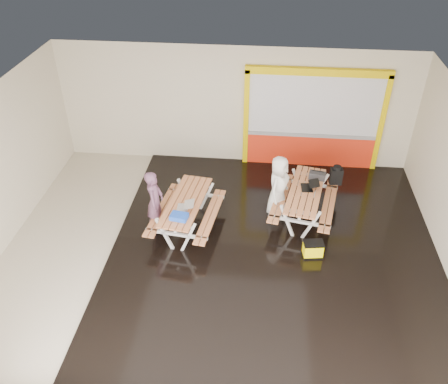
# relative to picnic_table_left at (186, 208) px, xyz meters

# --- Properties ---
(room) EXTENTS (10.02, 8.02, 3.52)m
(room) POSITION_rel_picnic_table_left_xyz_m (0.88, -0.65, 1.10)
(room) COLOR beige
(room) RESTS_ON ground
(deck) EXTENTS (7.50, 7.98, 0.05)m
(deck) POSITION_rel_picnic_table_left_xyz_m (2.13, -0.65, -0.63)
(deck) COLOR black
(deck) RESTS_ON room
(kiosk) EXTENTS (3.88, 0.16, 3.00)m
(kiosk) POSITION_rel_picnic_table_left_xyz_m (3.08, 3.28, 0.79)
(kiosk) COLOR red
(kiosk) RESTS_ON room
(picnic_table_left) EXTENTS (1.71, 2.31, 0.86)m
(picnic_table_left) POSITION_rel_picnic_table_left_xyz_m (0.00, 0.00, 0.00)
(picnic_table_left) COLOR #D48554
(picnic_table_left) RESTS_ON deck
(picnic_table_right) EXTENTS (1.84, 2.39, 0.86)m
(picnic_table_right) POSITION_rel_picnic_table_left_xyz_m (2.84, 0.73, 0.00)
(picnic_table_right) COLOR #D48554
(picnic_table_right) RESTS_ON deck
(person_left) EXTENTS (0.39, 0.59, 1.61)m
(person_left) POSITION_rel_picnic_table_left_xyz_m (-0.71, -0.16, 0.24)
(person_left) COLOR #664059
(person_left) RESTS_ON deck
(person_right) EXTENTS (0.75, 0.91, 1.59)m
(person_right) POSITION_rel_picnic_table_left_xyz_m (2.17, 0.79, 0.24)
(person_right) COLOR white
(person_right) RESTS_ON deck
(laptop_left) EXTENTS (0.42, 0.39, 0.17)m
(laptop_left) POSITION_rel_picnic_table_left_xyz_m (0.03, -0.31, 0.26)
(laptop_left) COLOR silver
(laptop_left) RESTS_ON picnic_table_left
(laptop_right) EXTENTS (0.45, 0.40, 0.18)m
(laptop_right) POSITION_rel_picnic_table_left_xyz_m (2.92, 0.82, 0.26)
(laptop_right) COLOR black
(laptop_right) RESTS_ON picnic_table_right
(blue_pouch) EXTENTS (0.42, 0.33, 0.11)m
(blue_pouch) POSITION_rel_picnic_table_left_xyz_m (-0.04, -0.68, 0.26)
(blue_pouch) COLOR blue
(blue_pouch) RESTS_ON picnic_table_left
(toolbox) EXTENTS (0.44, 0.28, 0.24)m
(toolbox) POSITION_rel_picnic_table_left_xyz_m (3.14, 1.26, 0.30)
(toolbox) COLOR black
(toolbox) RESTS_ON picnic_table_right
(backpack) EXTENTS (0.33, 0.23, 0.53)m
(backpack) POSITION_rel_picnic_table_left_xyz_m (3.66, 1.59, 0.13)
(backpack) COLOR black
(backpack) RESTS_ON picnic_table_right
(dark_case) EXTENTS (0.42, 0.33, 0.15)m
(dark_case) POSITION_rel_picnic_table_left_xyz_m (2.14, 0.83, -0.53)
(dark_case) COLOR black
(dark_case) RESTS_ON deck
(fluke_bag) EXTENTS (0.49, 0.36, 0.39)m
(fluke_bag) POSITION_rel_picnic_table_left_xyz_m (3.00, -0.72, -0.42)
(fluke_bag) COLOR black
(fluke_bag) RESTS_ON deck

